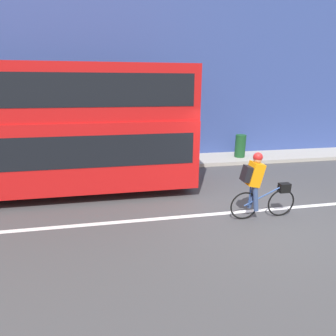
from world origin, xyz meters
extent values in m
plane|color=#424244|center=(0.00, 0.00, 0.00)|extent=(80.00, 80.00, 0.00)
cube|color=silver|center=(0.00, 0.23, 0.00)|extent=(50.00, 0.14, 0.01)
cube|color=#A8A399|center=(0.00, 5.00, 0.07)|extent=(60.00, 1.67, 0.14)
cube|color=#33478C|center=(0.00, 5.98, 4.39)|extent=(60.00, 0.30, 8.78)
cylinder|color=black|center=(-2.89, 2.56, 0.48)|extent=(0.96, 0.30, 0.96)
cube|color=red|center=(-5.87, 2.56, 1.23)|extent=(9.59, 2.50, 1.89)
cube|color=black|center=(-5.87, 2.56, 1.46)|extent=(9.21, 2.52, 0.83)
cube|color=red|center=(-5.87, 2.56, 2.88)|extent=(9.59, 2.40, 1.42)
cube|color=black|center=(-5.87, 2.56, 2.96)|extent=(9.21, 2.42, 0.80)
torus|color=black|center=(0.58, -0.13, 0.35)|extent=(0.69, 0.04, 0.69)
torus|color=black|center=(-0.37, -0.13, 0.35)|extent=(0.69, 0.04, 0.69)
cylinder|color=#2D4C8C|center=(0.10, -0.13, 0.57)|extent=(0.97, 0.03, 0.47)
cylinder|color=#2D4C8C|center=(-0.26, -0.13, 0.60)|extent=(0.03, 0.03, 0.51)
cube|color=black|center=(0.61, -0.13, 0.73)|extent=(0.26, 0.16, 0.22)
cube|color=orange|center=(-0.19, -0.13, 1.13)|extent=(0.37, 0.32, 0.58)
cube|color=black|center=(-0.39, -0.13, 1.15)|extent=(0.21, 0.26, 0.38)
cylinder|color=#384C7A|center=(-0.15, -0.04, 0.55)|extent=(0.21, 0.11, 0.62)
cylinder|color=#384C7A|center=(-0.15, -0.22, 0.55)|extent=(0.19, 0.11, 0.62)
sphere|color=tan|center=(-0.15, -0.13, 1.48)|extent=(0.19, 0.19, 0.19)
sphere|color=red|center=(-0.15, -0.13, 1.52)|extent=(0.21, 0.21, 0.21)
cylinder|color=#194C23|center=(1.84, 4.91, 0.62)|extent=(0.44, 0.44, 0.96)
camera|label=1|loc=(-3.13, -5.37, 3.01)|focal=28.00mm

